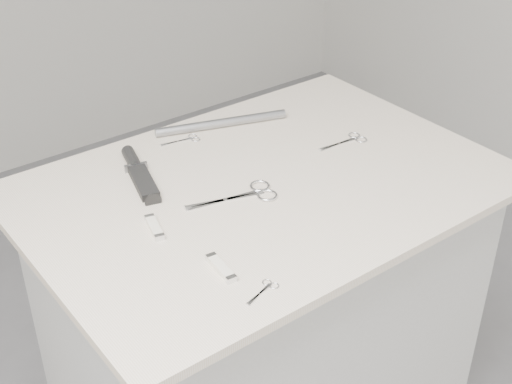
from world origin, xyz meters
TOP-DOWN VIEW (x-y plane):
  - plinth at (0.00, 0.00)m, footprint 0.90×0.60m
  - display_board at (0.00, 0.00)m, footprint 1.00×0.70m
  - large_shears at (-0.05, -0.02)m, footprint 0.19×0.09m
  - embroidery_scissors_a at (0.27, 0.03)m, footprint 0.13×0.05m
  - embroidery_scissors_b at (-0.03, 0.26)m, footprint 0.10×0.04m
  - tiny_scissors at (-0.21, -0.28)m, footprint 0.08×0.04m
  - sheathed_knife at (-0.20, 0.19)m, footprint 0.09×0.21m
  - pocket_knife_a at (-0.27, -0.01)m, footprint 0.04×0.08m
  - pocket_knife_b at (-0.24, -0.19)m, footprint 0.03×0.08m
  - metal_rail at (0.08, 0.26)m, footprint 0.31×0.12m

SIDE VIEW (x-z plane):
  - plinth at x=0.00m, z-range 0.00..0.90m
  - display_board at x=0.00m, z-range 0.90..0.92m
  - tiny_scissors at x=-0.21m, z-range 0.92..0.92m
  - embroidery_scissors_b at x=-0.03m, z-range 0.92..0.92m
  - embroidery_scissors_a at x=0.27m, z-range 0.92..0.92m
  - large_shears at x=-0.05m, z-range 0.92..0.93m
  - pocket_knife_a at x=-0.27m, z-range 0.92..0.93m
  - pocket_knife_b at x=-0.24m, z-range 0.92..0.93m
  - sheathed_knife at x=-0.20m, z-range 0.91..0.94m
  - metal_rail at x=0.08m, z-range 0.92..0.94m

